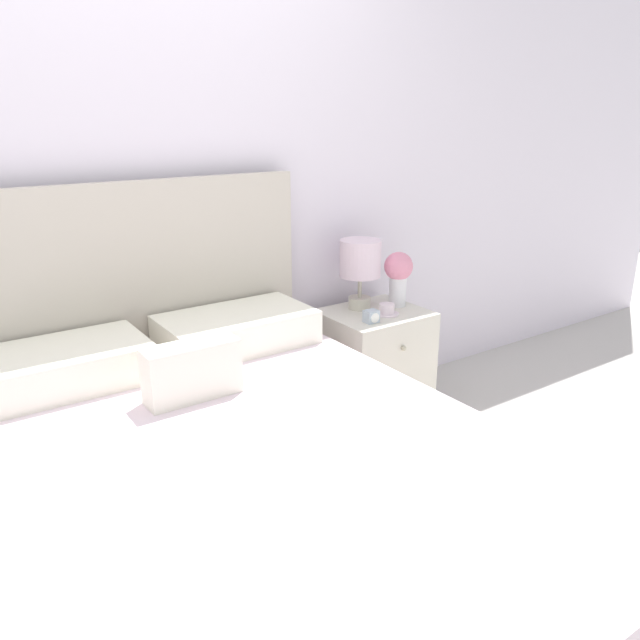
% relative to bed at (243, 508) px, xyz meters
% --- Properties ---
extents(ground_plane, '(12.00, 12.00, 0.00)m').
position_rel_bed_xyz_m(ground_plane, '(0.00, 0.95, -0.31)').
color(ground_plane, '#BCB7B2').
extents(wall_back, '(8.00, 0.06, 2.60)m').
position_rel_bed_xyz_m(wall_back, '(0.00, 1.02, 0.99)').
color(wall_back, white).
rests_on(wall_back, ground_plane).
extents(bed, '(1.51, 2.06, 1.24)m').
position_rel_bed_xyz_m(bed, '(0.00, 0.00, 0.00)').
color(bed, tan).
rests_on(bed, ground_plane).
extents(nightstand, '(0.48, 0.44, 0.56)m').
position_rel_bed_xyz_m(nightstand, '(1.12, 0.72, -0.03)').
color(nightstand, silver).
rests_on(nightstand, ground_plane).
extents(table_lamp, '(0.20, 0.20, 0.34)m').
position_rel_bed_xyz_m(table_lamp, '(1.10, 0.81, 0.48)').
color(table_lamp, beige).
rests_on(table_lamp, nightstand).
extents(flower_vase, '(0.14, 0.14, 0.27)m').
position_rel_bed_xyz_m(flower_vase, '(1.28, 0.74, 0.42)').
color(flower_vase, white).
rests_on(flower_vase, nightstand).
extents(teacup, '(0.12, 0.12, 0.05)m').
position_rel_bed_xyz_m(teacup, '(1.14, 0.66, 0.27)').
color(teacup, white).
rests_on(teacup, nightstand).
extents(alarm_clock, '(0.06, 0.06, 0.06)m').
position_rel_bed_xyz_m(alarm_clock, '(1.01, 0.61, 0.28)').
color(alarm_clock, silver).
rests_on(alarm_clock, nightstand).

